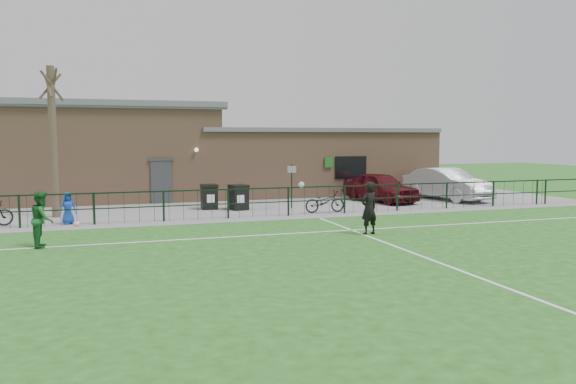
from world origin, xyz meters
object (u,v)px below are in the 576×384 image
object	(u,v)px
bare_tree	(53,143)
bicycle_e	(325,202)
outfield_player	(42,219)
ball_ground	(77,224)
wheelie_bin_right	(239,198)
sign_post	(292,186)
spectator_child	(68,208)
car_silver	(447,184)
wheelie_bin_left	(209,198)
car_maroon	(380,187)

from	to	relation	value
bare_tree	bicycle_e	distance (m)	11.26
outfield_player	ball_ground	bearing A→B (deg)	-10.92
bare_tree	outfield_player	bearing A→B (deg)	-88.90
wheelie_bin_right	bicycle_e	xyz separation A→B (m)	(3.29, -2.02, -0.05)
sign_post	bicycle_e	bearing A→B (deg)	-64.00
spectator_child	car_silver	bearing A→B (deg)	-5.98
bare_tree	wheelie_bin_left	size ratio (longest dim) A/B	5.89
bare_tree	sign_post	size ratio (longest dim) A/B	3.00
car_silver	bicycle_e	size ratio (longest dim) A/B	2.81
bicycle_e	bare_tree	bearing A→B (deg)	79.95
wheelie_bin_left	ball_ground	xyz separation A→B (m)	(-5.40, -3.35, -0.43)
car_maroon	spectator_child	size ratio (longest dim) A/B	3.67
sign_post	car_silver	xyz separation A→B (m)	(8.68, 0.83, -0.19)
ball_ground	wheelie_bin_right	bearing A→B (deg)	22.24
car_silver	ball_ground	size ratio (longest dim) A/B	24.52
car_maroon	spectator_child	distance (m)	14.62
wheelie_bin_right	ball_ground	world-z (taller)	wheelie_bin_right
car_maroon	bicycle_e	size ratio (longest dim) A/B	2.46
wheelie_bin_right	car_silver	xyz separation A→B (m)	(11.09, 0.62, 0.30)
car_maroon	ball_ground	bearing A→B (deg)	179.28
car_maroon	bicycle_e	xyz separation A→B (m)	(-4.11, -2.88, -0.27)
wheelie_bin_right	ball_ground	distance (m)	7.14
wheelie_bin_right	sign_post	xyz separation A→B (m)	(2.40, -0.21, 0.49)
bicycle_e	ball_ground	bearing A→B (deg)	94.62
wheelie_bin_left	ball_ground	bearing A→B (deg)	-146.46
car_silver	outfield_player	world-z (taller)	outfield_player
bare_tree	sign_post	distance (m)	10.10
wheelie_bin_right	outfield_player	distance (m)	9.73
car_maroon	bicycle_e	distance (m)	5.03
wheelie_bin_left	wheelie_bin_right	xyz separation A→B (m)	(1.19, -0.65, 0.00)
wheelie_bin_right	car_silver	bearing A→B (deg)	-8.49
spectator_child	outfield_player	world-z (taller)	outfield_player
outfield_player	ball_ground	distance (m)	3.80
wheelie_bin_left	spectator_child	world-z (taller)	spectator_child
bare_tree	wheelie_bin_right	size ratio (longest dim) A/B	5.87
bare_tree	car_silver	xyz separation A→B (m)	(18.58, 0.59, -2.17)
bicycle_e	spectator_child	world-z (taller)	spectator_child
wheelie_bin_left	outfield_player	distance (m)	9.34
car_maroon	bicycle_e	bearing A→B (deg)	-159.95
sign_post	wheelie_bin_left	bearing A→B (deg)	166.55
bicycle_e	outfield_player	bearing A→B (deg)	112.80
car_silver	spectator_child	bearing A→B (deg)	176.30
bare_tree	outfield_player	distance (m)	6.74
car_silver	car_maroon	bearing A→B (deg)	164.12
sign_post	spectator_child	bearing A→B (deg)	-168.80
car_silver	ball_ground	bearing A→B (deg)	178.48
wheelie_bin_left	spectator_child	size ratio (longest dim) A/B	0.86
bare_tree	wheelie_bin_right	bearing A→B (deg)	-0.22
wheelie_bin_right	bicycle_e	world-z (taller)	wheelie_bin_right
bare_tree	car_silver	world-z (taller)	bare_tree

